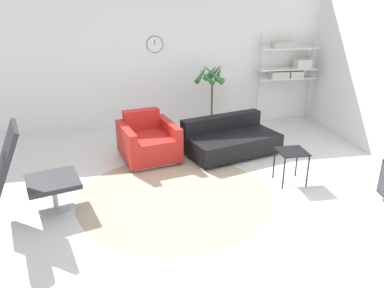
{
  "coord_description": "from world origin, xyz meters",
  "views": [
    {
      "loc": [
        -0.81,
        -4.45,
        2.4
      ],
      "look_at": [
        0.02,
        0.24,
        0.55
      ],
      "focal_mm": 35.0,
      "sensor_mm": 36.0,
      "label": 1
    }
  ],
  "objects": [
    {
      "name": "ground_plane",
      "position": [
        0.0,
        0.0,
        0.0
      ],
      "size": [
        12.0,
        12.0,
        0.0
      ],
      "primitive_type": "plane",
      "color": "silver"
    },
    {
      "name": "couch_low",
      "position": [
        0.82,
        1.13,
        0.22
      ],
      "size": [
        1.66,
        1.25,
        0.58
      ],
      "rotation": [
        0.0,
        0.0,
        3.45
      ],
      "color": "black",
      "rests_on": "ground_plane"
    },
    {
      "name": "round_rug",
      "position": [
        -0.28,
        -0.16,
        0.0
      ],
      "size": [
        2.51,
        2.51,
        0.01
      ],
      "color": "tan",
      "rests_on": "ground_plane"
    },
    {
      "name": "shelf_unit",
      "position": [
        2.4,
        2.59,
        1.18
      ],
      "size": [
        1.16,
        0.28,
        1.78
      ],
      "color": "#BCBCC1",
      "rests_on": "ground_plane"
    },
    {
      "name": "wall_back",
      "position": [
        -0.0,
        2.86,
        1.4
      ],
      "size": [
        12.0,
        0.09,
        2.8
      ],
      "color": "white",
      "rests_on": "ground_plane"
    },
    {
      "name": "armchair_red",
      "position": [
        -0.53,
        1.12,
        0.28
      ],
      "size": [
        1.01,
        1.06,
        0.73
      ],
      "rotation": [
        0.0,
        0.0,
        3.38
      ],
      "color": "silver",
      "rests_on": "ground_plane"
    },
    {
      "name": "potted_plant",
      "position": [
        0.75,
        2.26,
        0.66
      ],
      "size": [
        0.6,
        0.63,
        1.35
      ],
      "color": "#333338",
      "rests_on": "ground_plane"
    },
    {
      "name": "side_table",
      "position": [
        1.35,
        -0.06,
        0.41
      ],
      "size": [
        0.38,
        0.38,
        0.47
      ],
      "color": "black",
      "rests_on": "ground_plane"
    },
    {
      "name": "lounge_chair",
      "position": [
        -2.08,
        -0.33,
        0.72
      ],
      "size": [
        1.13,
        0.85,
        1.23
      ],
      "rotation": [
        0.0,
        0.0,
        -1.27
      ],
      "color": "#BCBCC1",
      "rests_on": "ground_plane"
    }
  ]
}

